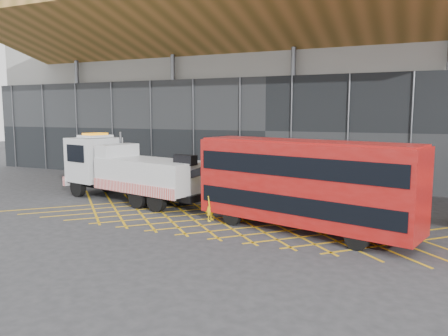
% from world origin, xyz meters
% --- Properties ---
extents(ground_plane, '(120.00, 120.00, 0.00)m').
position_xyz_m(ground_plane, '(0.00, 0.00, 0.00)').
color(ground_plane, '#2C2C2F').
extents(road_markings, '(24.76, 7.16, 0.01)m').
position_xyz_m(road_markings, '(4.00, 0.00, 0.01)').
color(road_markings, gold).
rests_on(road_markings, ground_plane).
extents(construction_building, '(55.00, 23.97, 18.00)m').
position_xyz_m(construction_building, '(1.92, 18.40, 8.98)').
color(construction_building, gray).
rests_on(construction_building, ground_plane).
extents(recovery_truck, '(11.83, 5.04, 4.12)m').
position_xyz_m(recovery_truck, '(-3.69, 1.95, 1.90)').
color(recovery_truck, black).
rests_on(recovery_truck, ground_plane).
extents(bus_towed, '(10.40, 4.82, 4.13)m').
position_xyz_m(bus_towed, '(7.86, -0.74, 2.29)').
color(bus_towed, '#9E0F0C').
rests_on(bus_towed, ground_plane).
extents(worker, '(0.41, 0.60, 1.60)m').
position_xyz_m(worker, '(3.19, -0.58, 0.80)').
color(worker, yellow).
rests_on(worker, ground_plane).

